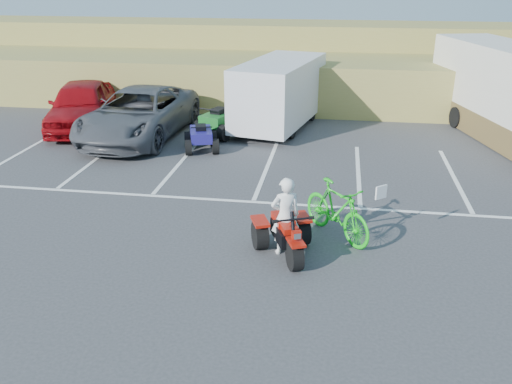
# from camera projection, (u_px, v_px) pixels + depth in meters

# --- Properties ---
(ground) EXTENTS (100.00, 100.00, 0.00)m
(ground) POSITION_uv_depth(u_px,v_px,m) (236.00, 246.00, 11.64)
(ground) COLOR #38383A
(ground) RESTS_ON ground
(parking_stripes) EXTENTS (28.00, 5.16, 0.01)m
(parking_stripes) POSITION_uv_depth(u_px,v_px,m) (293.00, 181.00, 15.23)
(parking_stripes) COLOR white
(parking_stripes) RESTS_ON ground
(grass_embankment) EXTENTS (40.00, 8.50, 3.10)m
(grass_embankment) POSITION_uv_depth(u_px,v_px,m) (297.00, 64.00, 25.24)
(grass_embankment) COLOR olive
(grass_embankment) RESTS_ON ground
(red_trike_atv) EXTENTS (1.73, 1.96, 1.06)m
(red_trike_atv) POSITION_uv_depth(u_px,v_px,m) (286.00, 256.00, 11.24)
(red_trike_atv) COLOR #A31509
(red_trike_atv) RESTS_ON ground
(rider) EXTENTS (0.72, 0.60, 1.67)m
(rider) POSITION_uv_depth(u_px,v_px,m) (285.00, 216.00, 11.06)
(rider) COLOR white
(rider) RESTS_ON ground
(green_dirt_bike) EXTENTS (1.82, 1.99, 1.27)m
(green_dirt_bike) POSITION_uv_depth(u_px,v_px,m) (337.00, 210.00, 11.81)
(green_dirt_bike) COLOR #14BF19
(green_dirt_bike) RESTS_ON ground
(grey_pickup) EXTENTS (3.12, 6.20, 1.68)m
(grey_pickup) POSITION_uv_depth(u_px,v_px,m) (139.00, 114.00, 18.90)
(grey_pickup) COLOR #494B51
(grey_pickup) RESTS_ON ground
(red_car) EXTENTS (3.25, 5.43, 1.73)m
(red_car) POSITION_uv_depth(u_px,v_px,m) (82.00, 105.00, 20.05)
(red_car) COLOR maroon
(red_car) RESTS_ON ground
(cargo_trailer) EXTENTS (3.16, 5.58, 2.45)m
(cargo_trailer) POSITION_uv_depth(u_px,v_px,m) (280.00, 92.00, 19.97)
(cargo_trailer) COLOR silver
(cargo_trailer) RESTS_ON ground
(rv_motorhome) EXTENTS (4.35, 8.85, 3.09)m
(rv_motorhome) POSITION_uv_depth(u_px,v_px,m) (512.00, 102.00, 18.39)
(rv_motorhome) COLOR silver
(rv_motorhome) RESTS_ON ground
(quad_atv_blue) EXTENTS (1.45, 1.69, 0.94)m
(quad_atv_blue) POSITION_uv_depth(u_px,v_px,m) (202.00, 150.00, 17.83)
(quad_atv_blue) COLOR navy
(quad_atv_blue) RESTS_ON ground
(quad_atv_green) EXTENTS (1.73, 2.00, 1.10)m
(quad_atv_green) POSITION_uv_depth(u_px,v_px,m) (219.00, 135.00, 19.41)
(quad_atv_green) COLOR #166321
(quad_atv_green) RESTS_ON ground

